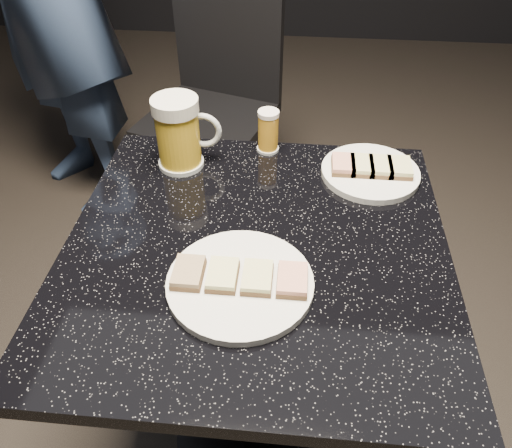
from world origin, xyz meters
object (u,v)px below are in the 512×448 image
object	(u,v)px
beer_mug	(179,133)
plate_large	(240,283)
beer_tumbler	(268,131)
chair	(216,99)
table	(256,326)
plate_small	(370,172)

from	to	relation	value
beer_mug	plate_large	bearing A→B (deg)	-63.90
beer_tumbler	chair	xyz separation A→B (m)	(-0.24, 0.71, -0.30)
plate_large	beer_tumbler	size ratio (longest dim) A/B	2.52
plate_large	table	size ratio (longest dim) A/B	0.33
plate_small	chair	world-z (taller)	chair
plate_small	beer_tumbler	distance (m)	0.24
beer_mug	beer_tumbler	size ratio (longest dim) A/B	1.61
plate_large	plate_small	world-z (taller)	same
plate_small	beer_tumbler	world-z (taller)	beer_tumbler
beer_tumbler	chair	bearing A→B (deg)	109.12
beer_mug	plate_small	bearing A→B (deg)	-0.45
table	beer_tumbler	xyz separation A→B (m)	(-0.00, 0.32, 0.29)
table	plate_large	bearing A→B (deg)	-99.47
plate_small	beer_mug	world-z (taller)	beer_mug
chair	beer_mug	bearing A→B (deg)	-85.46
beer_mug	chair	size ratio (longest dim) A/B	0.18
beer_tumbler	plate_small	bearing A→B (deg)	-19.26
plate_large	beer_mug	world-z (taller)	beer_mug
table	beer_tumbler	size ratio (longest dim) A/B	7.65
chair	beer_tumbler	bearing A→B (deg)	-70.88
plate_small	table	world-z (taller)	plate_small
plate_small	plate_large	bearing A→B (deg)	-125.25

